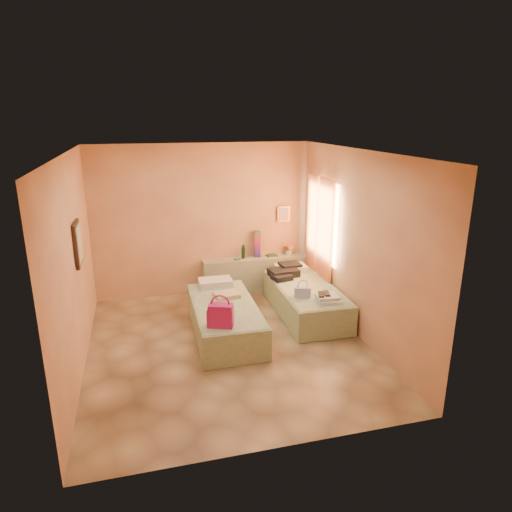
{
  "coord_description": "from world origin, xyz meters",
  "views": [
    {
      "loc": [
        -1.15,
        -5.94,
        3.26
      ],
      "look_at": [
        0.64,
        0.85,
        1.09
      ],
      "focal_mm": 32.0,
      "sensor_mm": 36.0,
      "label": 1
    }
  ],
  "objects_px": {
    "green_book": "(272,255)",
    "blue_handbag": "(302,292)",
    "flower_vase": "(289,249)",
    "headboard_ledge": "(256,274)",
    "towel_stack": "(329,299)",
    "bed_right": "(306,300)",
    "bed_left": "(225,319)",
    "water_bottle": "(243,252)",
    "magenta_handbag": "(221,315)"
  },
  "relations": [
    {
      "from": "bed_right",
      "to": "magenta_handbag",
      "type": "relative_size",
      "value": 5.77
    },
    {
      "from": "green_book",
      "to": "magenta_handbag",
      "type": "xyz_separation_m",
      "value": [
        -1.46,
        -2.46,
        -0.0
      ]
    },
    {
      "from": "flower_vase",
      "to": "towel_stack",
      "type": "relative_size",
      "value": 0.69
    },
    {
      "from": "water_bottle",
      "to": "towel_stack",
      "type": "distance_m",
      "value": 2.25
    },
    {
      "from": "flower_vase",
      "to": "towel_stack",
      "type": "xyz_separation_m",
      "value": [
        -0.03,
        -2.06,
        -0.22
      ]
    },
    {
      "from": "bed_left",
      "to": "towel_stack",
      "type": "relative_size",
      "value": 5.71
    },
    {
      "from": "water_bottle",
      "to": "blue_handbag",
      "type": "relative_size",
      "value": 0.98
    },
    {
      "from": "green_book",
      "to": "towel_stack",
      "type": "bearing_deg",
      "value": -86.59
    },
    {
      "from": "flower_vase",
      "to": "blue_handbag",
      "type": "xyz_separation_m",
      "value": [
        -0.36,
        -1.77,
        -0.19
      ]
    },
    {
      "from": "bed_right",
      "to": "green_book",
      "type": "xyz_separation_m",
      "value": [
        -0.2,
        1.34,
        0.42
      ]
    },
    {
      "from": "bed_right",
      "to": "water_bottle",
      "type": "bearing_deg",
      "value": 120.33
    },
    {
      "from": "green_book",
      "to": "headboard_ledge",
      "type": "bearing_deg",
      "value": 179.41
    },
    {
      "from": "water_bottle",
      "to": "blue_handbag",
      "type": "xyz_separation_m",
      "value": [
        0.54,
        -1.78,
        -0.19
      ]
    },
    {
      "from": "bed_right",
      "to": "blue_handbag",
      "type": "xyz_separation_m",
      "value": [
        -0.22,
        -0.42,
        0.33
      ]
    },
    {
      "from": "water_bottle",
      "to": "towel_stack",
      "type": "relative_size",
      "value": 0.7
    },
    {
      "from": "green_book",
      "to": "flower_vase",
      "type": "bearing_deg",
      "value": -2.34
    },
    {
      "from": "bed_right",
      "to": "water_bottle",
      "type": "distance_m",
      "value": 1.64
    },
    {
      "from": "water_bottle",
      "to": "towel_stack",
      "type": "height_order",
      "value": "water_bottle"
    },
    {
      "from": "bed_right",
      "to": "flower_vase",
      "type": "bearing_deg",
      "value": 85.0
    },
    {
      "from": "bed_right",
      "to": "green_book",
      "type": "bearing_deg",
      "value": 99.58
    },
    {
      "from": "bed_right",
      "to": "green_book",
      "type": "height_order",
      "value": "green_book"
    },
    {
      "from": "bed_left",
      "to": "bed_right",
      "type": "xyz_separation_m",
      "value": [
        1.47,
        0.39,
        0.0
      ]
    },
    {
      "from": "towel_stack",
      "to": "blue_handbag",
      "type": "bearing_deg",
      "value": 139.02
    },
    {
      "from": "green_book",
      "to": "magenta_handbag",
      "type": "distance_m",
      "value": 2.86
    },
    {
      "from": "headboard_ledge",
      "to": "magenta_handbag",
      "type": "relative_size",
      "value": 5.91
    },
    {
      "from": "bed_right",
      "to": "blue_handbag",
      "type": "height_order",
      "value": "blue_handbag"
    },
    {
      "from": "bed_left",
      "to": "magenta_handbag",
      "type": "bearing_deg",
      "value": -103.93
    },
    {
      "from": "headboard_ledge",
      "to": "flower_vase",
      "type": "bearing_deg",
      "value": 3.7
    },
    {
      "from": "magenta_handbag",
      "to": "water_bottle",
      "type": "bearing_deg",
      "value": 90.39
    },
    {
      "from": "bed_right",
      "to": "flower_vase",
      "type": "relative_size",
      "value": 8.22
    },
    {
      "from": "water_bottle",
      "to": "green_book",
      "type": "height_order",
      "value": "water_bottle"
    },
    {
      "from": "green_book",
      "to": "towel_stack",
      "type": "xyz_separation_m",
      "value": [
        0.31,
        -2.04,
        -0.12
      ]
    },
    {
      "from": "green_book",
      "to": "blue_handbag",
      "type": "bearing_deg",
      "value": -95.8
    },
    {
      "from": "water_bottle",
      "to": "magenta_handbag",
      "type": "height_order",
      "value": "water_bottle"
    },
    {
      "from": "bed_left",
      "to": "flower_vase",
      "type": "xyz_separation_m",
      "value": [
        1.61,
        1.74,
        0.52
      ]
    },
    {
      "from": "blue_handbag",
      "to": "headboard_ledge",
      "type": "bearing_deg",
      "value": 112.84
    },
    {
      "from": "headboard_ledge",
      "to": "towel_stack",
      "type": "xyz_separation_m",
      "value": [
        0.63,
        -2.01,
        0.23
      ]
    },
    {
      "from": "bed_left",
      "to": "bed_right",
      "type": "relative_size",
      "value": 1.0
    },
    {
      "from": "headboard_ledge",
      "to": "flower_vase",
      "type": "xyz_separation_m",
      "value": [
        0.66,
        0.04,
        0.45
      ]
    },
    {
      "from": "flower_vase",
      "to": "towel_stack",
      "type": "height_order",
      "value": "flower_vase"
    },
    {
      "from": "magenta_handbag",
      "to": "flower_vase",
      "type": "bearing_deg",
      "value": 74.22
    },
    {
      "from": "green_book",
      "to": "water_bottle",
      "type": "bearing_deg",
      "value": 172.61
    },
    {
      "from": "magenta_handbag",
      "to": "towel_stack",
      "type": "xyz_separation_m",
      "value": [
        1.77,
        0.41,
        -0.11
      ]
    },
    {
      "from": "bed_left",
      "to": "water_bottle",
      "type": "relative_size",
      "value": 8.13
    },
    {
      "from": "flower_vase",
      "to": "blue_handbag",
      "type": "distance_m",
      "value": 1.82
    },
    {
      "from": "green_book",
      "to": "flower_vase",
      "type": "relative_size",
      "value": 0.81
    },
    {
      "from": "headboard_ledge",
      "to": "bed_right",
      "type": "height_order",
      "value": "headboard_ledge"
    },
    {
      "from": "headboard_ledge",
      "to": "flower_vase",
      "type": "distance_m",
      "value": 0.8
    },
    {
      "from": "bed_left",
      "to": "flower_vase",
      "type": "height_order",
      "value": "flower_vase"
    },
    {
      "from": "water_bottle",
      "to": "bed_left",
      "type": "bearing_deg",
      "value": -112.05
    }
  ]
}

